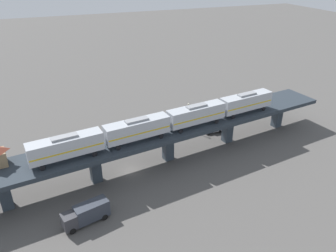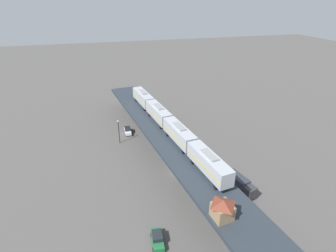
{
  "view_description": "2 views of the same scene",
  "coord_description": "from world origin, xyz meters",
  "px_view_note": "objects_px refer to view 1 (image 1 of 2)",
  "views": [
    {
      "loc": [
        -51.22,
        12.04,
        36.47
      ],
      "look_at": [
        -0.34,
        -7.83,
        8.32
      ],
      "focal_mm": 35.0,
      "sensor_mm": 36.0,
      "label": 1
    },
    {
      "loc": [
        15.25,
        47.45,
        36.92
      ],
      "look_at": [
        -0.34,
        -7.83,
        8.32
      ],
      "focal_mm": 28.0,
      "sensor_mm": 36.0,
      "label": 2
    }
  ],
  "objects_px": {
    "street_car_white": "(213,128)",
    "delivery_truck": "(86,213)",
    "street_lamp": "(188,115)",
    "street_car_green": "(30,161)",
    "subway_train": "(168,121)"
  },
  "relations": [
    {
      "from": "street_car_white",
      "to": "street_car_green",
      "type": "height_order",
      "value": "same"
    },
    {
      "from": "delivery_truck",
      "to": "street_lamp",
      "type": "bearing_deg",
      "value": -50.8
    },
    {
      "from": "street_lamp",
      "to": "delivery_truck",
      "type": "bearing_deg",
      "value": 129.2
    },
    {
      "from": "street_car_green",
      "to": "delivery_truck",
      "type": "bearing_deg",
      "value": -158.04
    },
    {
      "from": "subway_train",
      "to": "delivery_truck",
      "type": "bearing_deg",
      "value": 121.41
    },
    {
      "from": "street_car_white",
      "to": "street_lamp",
      "type": "height_order",
      "value": "street_lamp"
    },
    {
      "from": "street_car_white",
      "to": "subway_train",
      "type": "bearing_deg",
      "value": 119.81
    },
    {
      "from": "street_lamp",
      "to": "street_car_white",
      "type": "bearing_deg",
      "value": -119.63
    },
    {
      "from": "street_car_white",
      "to": "street_lamp",
      "type": "bearing_deg",
      "value": 60.37
    },
    {
      "from": "street_car_white",
      "to": "street_car_green",
      "type": "bearing_deg",
      "value": 89.08
    },
    {
      "from": "subway_train",
      "to": "street_lamp",
      "type": "distance_m",
      "value": 15.67
    },
    {
      "from": "subway_train",
      "to": "street_lamp",
      "type": "xyz_separation_m",
      "value": [
        11.32,
        -9.47,
        -5.25
      ]
    },
    {
      "from": "subway_train",
      "to": "street_car_green",
      "type": "bearing_deg",
      "value": 70.51
    },
    {
      "from": "street_car_white",
      "to": "delivery_truck",
      "type": "distance_m",
      "value": 37.44
    },
    {
      "from": "street_car_green",
      "to": "subway_train",
      "type": "bearing_deg",
      "value": -109.49
    }
  ]
}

